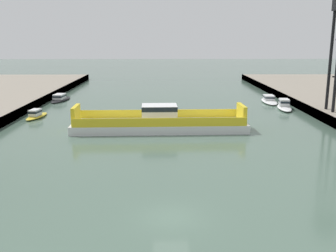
{
  "coord_description": "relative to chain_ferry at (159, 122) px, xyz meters",
  "views": [
    {
      "loc": [
        -0.47,
        -24.52,
        11.96
      ],
      "look_at": [
        0.0,
        19.27,
        2.0
      ],
      "focal_mm": 41.76,
      "sensor_mm": 36.0,
      "label": 1
    }
  ],
  "objects": [
    {
      "name": "moored_boat_near_right",
      "position": [
        -18.83,
        8.11,
        -0.52
      ],
      "size": [
        2.6,
        6.26,
        1.37
      ],
      "color": "yellow",
      "rests_on": "ground"
    },
    {
      "name": "moored_boat_mid_left",
      "position": [
        -19.45,
        24.62,
        -0.52
      ],
      "size": [
        3.23,
        8.41,
        1.36
      ],
      "color": "black",
      "rests_on": "ground"
    },
    {
      "name": "ground_plane",
      "position": [
        1.06,
        -25.7,
        -1.04
      ],
      "size": [
        400.0,
        400.0,
        0.0
      ],
      "primitive_type": "plane",
      "color": "#4C6656"
    },
    {
      "name": "chain_ferry",
      "position": [
        0.0,
        0.0,
        0.0
      ],
      "size": [
        22.92,
        6.61,
        3.35
      ],
      "color": "silver",
      "rests_on": "ground"
    },
    {
      "name": "moored_boat_far_left",
      "position": [
        21.05,
        14.96,
        -0.39
      ],
      "size": [
        2.92,
        7.08,
        1.74
      ],
      "color": "white",
      "rests_on": "ground"
    },
    {
      "name": "moored_boat_near_left",
      "position": [
        20.42,
        22.29,
        -0.55
      ],
      "size": [
        2.97,
        8.21,
        1.32
      ],
      "color": "white",
      "rests_on": "ground"
    }
  ]
}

